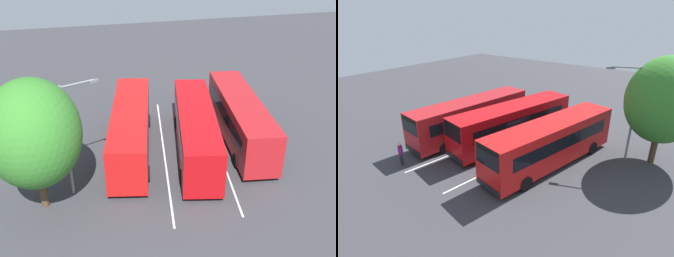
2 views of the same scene
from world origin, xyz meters
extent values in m
plane|color=#38383D|center=(0.00, 0.00, 0.00)|extent=(74.38, 74.38, 0.00)
cube|color=#AD191E|center=(0.46, -3.81, 1.79)|extent=(11.51, 3.82, 2.90)
cube|color=black|center=(6.02, -4.53, 2.57)|extent=(0.39, 2.10, 1.22)
cube|color=black|center=(0.61, -2.65, 2.14)|extent=(9.42, 1.30, 0.93)
cube|color=black|center=(0.31, -4.96, 2.14)|extent=(9.42, 1.30, 0.93)
cube|color=black|center=(6.04, -4.53, 3.06)|extent=(0.35, 1.91, 0.32)
cube|color=black|center=(6.05, -4.53, 0.56)|extent=(0.38, 2.19, 0.36)
cylinder|color=black|center=(4.19, -3.15, 0.48)|extent=(0.99, 0.40, 0.96)
cylinder|color=black|center=(3.90, -5.40, 0.48)|extent=(0.99, 0.40, 0.96)
cylinder|color=black|center=(-2.98, -2.22, 0.48)|extent=(0.99, 0.40, 0.96)
cylinder|color=black|center=(-3.27, -4.47, 0.48)|extent=(0.99, 0.40, 0.96)
cube|color=#B70C11|center=(-0.62, -0.13, 1.79)|extent=(11.55, 4.64, 2.90)
cube|color=black|center=(4.87, -1.28, 2.57)|extent=(0.55, 2.08, 1.22)
cube|color=black|center=(-0.38, 1.01, 2.14)|extent=(9.30, 2.01, 0.93)
cube|color=black|center=(-0.86, -1.27, 2.14)|extent=(9.30, 2.01, 0.93)
cube|color=black|center=(4.89, -1.28, 3.06)|extent=(0.49, 1.89, 0.32)
cube|color=black|center=(4.90, -1.28, 0.56)|extent=(0.55, 2.17, 0.36)
cylinder|color=black|center=(3.15, 0.24, 0.48)|extent=(1.00, 0.47, 0.96)
cylinder|color=black|center=(2.68, -1.98, 0.48)|extent=(1.00, 0.47, 0.96)
cylinder|color=black|center=(-3.93, 1.72, 0.48)|extent=(1.00, 0.47, 0.96)
cylinder|color=black|center=(-4.39, -0.51, 0.48)|extent=(1.00, 0.47, 0.96)
cube|color=red|center=(0.64, 4.12, 1.79)|extent=(11.54, 4.57, 2.90)
cube|color=black|center=(6.14, 3.02, 2.57)|extent=(0.53, 2.09, 1.22)
cube|color=black|center=(0.87, 5.27, 2.14)|extent=(9.32, 1.94, 0.93)
cube|color=black|center=(0.41, 2.98, 2.14)|extent=(9.32, 1.94, 0.93)
cube|color=black|center=(6.16, 3.02, 3.06)|extent=(0.47, 1.90, 0.32)
cube|color=black|center=(6.17, 3.01, 0.56)|extent=(0.53, 2.18, 0.36)
cylinder|color=black|center=(4.41, 4.53, 0.48)|extent=(1.00, 0.46, 0.96)
cylinder|color=black|center=(3.96, 2.30, 0.48)|extent=(1.00, 0.46, 0.96)
cylinder|color=black|center=(-2.68, 5.95, 0.48)|extent=(1.00, 0.46, 0.96)
cylinder|color=black|center=(-3.12, 3.72, 0.48)|extent=(1.00, 0.46, 0.96)
cylinder|color=#232833|center=(7.28, -4.27, 0.42)|extent=(0.13, 0.13, 0.85)
cylinder|color=#232833|center=(7.22, -4.12, 0.42)|extent=(0.13, 0.13, 0.85)
cylinder|color=#721966|center=(7.25, -4.20, 1.19)|extent=(0.42, 0.42, 0.67)
sphere|color=tan|center=(7.25, -4.20, 1.64)|extent=(0.23, 0.23, 0.23)
cylinder|color=gray|center=(-3.34, 8.26, 3.44)|extent=(0.16, 0.16, 6.88)
cylinder|color=gray|center=(-2.98, 7.37, 6.78)|extent=(0.82, 1.82, 0.10)
cube|color=slate|center=(-2.62, 6.47, 6.70)|extent=(0.40, 0.59, 0.14)
cylinder|color=#4C3823|center=(-4.15, 9.86, 1.29)|extent=(0.44, 0.44, 2.59)
ellipsoid|color=#337A28|center=(-4.15, 9.86, 4.69)|extent=(5.62, 5.06, 5.90)
cube|color=silver|center=(0.00, -1.96, 0.00)|extent=(15.58, 2.53, 0.01)
cube|color=silver|center=(0.00, 1.96, 0.00)|extent=(15.58, 2.53, 0.01)
camera|label=1|loc=(-23.65, 7.30, 14.86)|focal=43.28mm
camera|label=2|loc=(16.54, 12.32, 10.29)|focal=29.82mm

